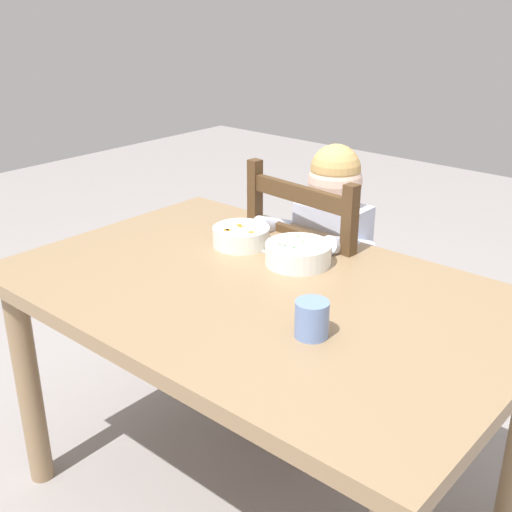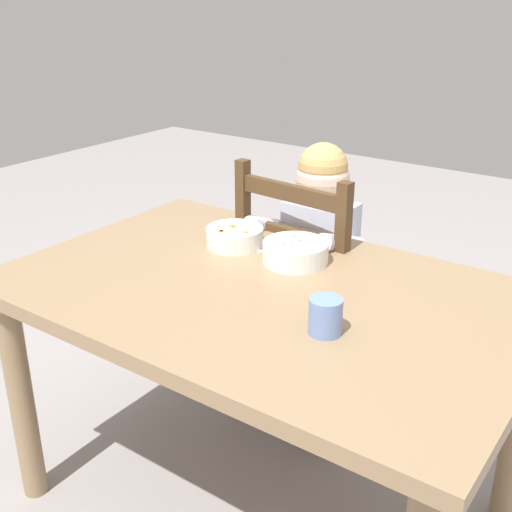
% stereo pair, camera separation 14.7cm
% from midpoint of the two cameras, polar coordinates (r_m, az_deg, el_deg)
% --- Properties ---
extents(ground_plane, '(8.00, 8.00, 0.00)m').
position_cam_midpoint_polar(ground_plane, '(2.04, 2.56, -21.10)').
color(ground_plane, gray).
extents(dining_table, '(1.33, 0.86, 0.71)m').
position_cam_midpoint_polar(dining_table, '(1.67, 2.92, -5.84)').
color(dining_table, '#947754').
rests_on(dining_table, ground).
extents(dining_chair, '(0.45, 0.45, 0.91)m').
position_cam_midpoint_polar(dining_chair, '(2.16, 8.07, -3.78)').
color(dining_chair, '#4E351E').
rests_on(dining_chair, ground).
extents(child_figure, '(0.32, 0.31, 0.97)m').
position_cam_midpoint_polar(child_figure, '(2.08, 8.32, 0.74)').
color(child_figure, silver).
rests_on(child_figure, ground).
extents(bowl_of_peas, '(0.18, 0.18, 0.06)m').
position_cam_midpoint_polar(bowl_of_peas, '(1.76, 6.15, 0.23)').
color(bowl_of_peas, white).
rests_on(bowl_of_peas, dining_table).
extents(bowl_of_carrots, '(0.17, 0.17, 0.06)m').
position_cam_midpoint_polar(bowl_of_carrots, '(1.88, 0.92, 1.79)').
color(bowl_of_carrots, white).
rests_on(bowl_of_carrots, dining_table).
extents(spoon, '(0.14, 0.07, 0.01)m').
position_cam_midpoint_polar(spoon, '(1.85, 2.16, 0.56)').
color(spoon, silver).
rests_on(spoon, dining_table).
extents(drinking_cup, '(0.07, 0.07, 0.08)m').
position_cam_midpoint_polar(drinking_cup, '(1.40, 7.98, -5.61)').
color(drinking_cup, '#6E8CCC').
rests_on(drinking_cup, dining_table).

